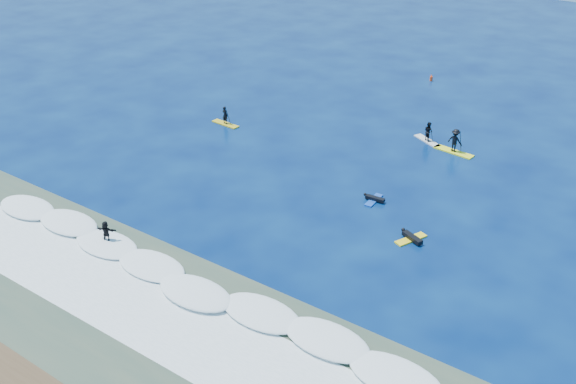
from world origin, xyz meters
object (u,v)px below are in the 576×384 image
Objects in this scene: prone_paddler_near at (411,238)px; sup_paddler_right at (455,142)px; prone_paddler_far at (374,199)px; marker_buoy at (431,78)px; wave_surfer at (106,233)px; sup_paddler_center at (428,133)px; sup_paddler_left at (225,118)px.

sup_paddler_right is at bearing 34.62° from prone_paddler_near.
prone_paddler_far is 27.45m from marker_buoy.
marker_buoy is (-7.36, 26.44, 0.17)m from prone_paddler_far.
marker_buoy is (-11.72, 29.57, 0.16)m from prone_paddler_near.
sup_paddler_right is 17.90m from marker_buoy.
sup_paddler_right is 28.36m from wave_surfer.
sup_paddler_right is at bearing 11.53° from sup_paddler_center.
sup_paddler_right is 14.33m from prone_paddler_near.
wave_surfer is (6.44, -19.25, 0.22)m from sup_paddler_left.
sup_paddler_center is at bearing 27.86° from sup_paddler_left.
sup_paddler_left is 20.03m from sup_paddler_right.
sup_paddler_left is at bearing -115.19° from marker_buoy.
prone_paddler_far is at bearing -74.44° from marker_buoy.
sup_paddler_left is at bearing -154.30° from sup_paddler_right.
prone_paddler_near is at bearing -128.80° from prone_paddler_far.
sup_paddler_left is 1.24× the size of prone_paddler_near.
sup_paddler_center is at bearing -67.23° from marker_buoy.
marker_buoy is at bearing 127.47° from sup_paddler_right.
sup_paddler_left is at bearing 86.42° from wave_surfer.
prone_paddler_far is at bearing -89.99° from sup_paddler_right.
sup_paddler_center is at bearing 43.53° from prone_paddler_near.
prone_paddler_near is 1.10× the size of wave_surfer.
prone_paddler_far is 18.30m from wave_surfer.
sup_paddler_right is 11.02m from prone_paddler_far.
sup_paddler_center is 15.84m from prone_paddler_near.
wave_surfer is at bearing -66.66° from sup_paddler_left.
sup_paddler_right is 1.64× the size of wave_surfer.
sup_paddler_left is at bearing 71.83° from prone_paddler_far.
wave_surfer is at bearing -108.62° from sup_paddler_right.
sup_paddler_left is at bearing 93.34° from prone_paddler_near.
marker_buoy is at bearing 44.70° from prone_paddler_near.
sup_paddler_center is (16.40, 6.96, 0.13)m from sup_paddler_left.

